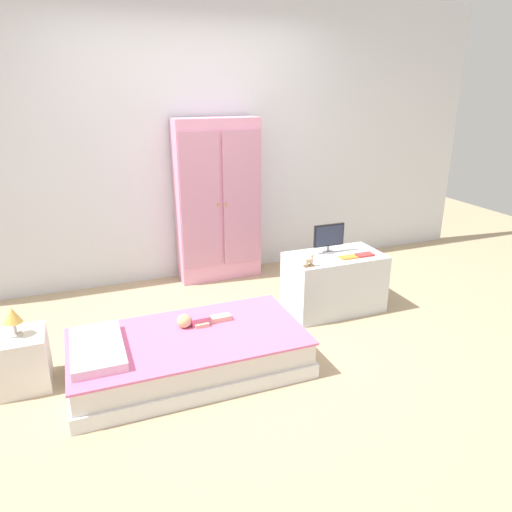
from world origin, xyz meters
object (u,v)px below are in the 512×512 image
(wardrobe, at_px, (218,201))
(rocking_horse_toy, at_px, (310,261))
(tv_stand, at_px, (334,282))
(book_red, at_px, (365,255))
(tv_monitor, at_px, (329,236))
(book_orange, at_px, (348,257))
(bed, at_px, (189,353))
(doll, at_px, (194,320))
(table_lamp, at_px, (13,317))
(nightstand, at_px, (21,361))

(wardrobe, relative_size, rocking_horse_toy, 14.97)
(wardrobe, height_order, rocking_horse_toy, wardrobe)
(tv_stand, height_order, book_red, book_red)
(tv_monitor, xyz_separation_m, book_red, (0.25, -0.18, -0.14))
(rocking_horse_toy, xyz_separation_m, book_orange, (0.39, 0.06, -0.04))
(bed, xyz_separation_m, book_orange, (1.46, 0.38, 0.38))
(doll, height_order, table_lamp, table_lamp)
(nightstand, xyz_separation_m, book_red, (2.67, 0.16, 0.33))
(tv_monitor, bearing_deg, table_lamp, -171.90)
(bed, bearing_deg, tv_stand, 18.91)
(doll, distance_m, table_lamp, 1.15)
(wardrobe, relative_size, tv_monitor, 5.69)
(book_red, bearing_deg, tv_stand, 154.66)
(book_red, bearing_deg, table_lamp, -176.54)
(bed, xyz_separation_m, rocking_horse_toy, (1.07, 0.32, 0.42))
(wardrobe, distance_m, tv_monitor, 1.22)
(nightstand, distance_m, table_lamp, 0.32)
(table_lamp, relative_size, tv_stand, 0.24)
(table_lamp, relative_size, rocking_horse_toy, 1.81)
(table_lamp, height_order, tv_stand, table_lamp)
(wardrobe, bearing_deg, doll, -113.46)
(tv_monitor, relative_size, rocking_horse_toy, 2.63)
(table_lamp, height_order, tv_monitor, tv_monitor)
(bed, height_order, doll, doll)
(tv_stand, bearing_deg, book_red, -25.34)
(tv_stand, bearing_deg, bed, -161.09)
(doll, xyz_separation_m, wardrobe, (0.62, 1.44, 0.49))
(bed, bearing_deg, doll, 60.10)
(tv_stand, height_order, tv_monitor, tv_monitor)
(doll, bearing_deg, nightstand, 175.81)
(wardrobe, height_order, tv_monitor, wardrobe)
(book_red, bearing_deg, tv_monitor, 143.43)
(nightstand, height_order, table_lamp, table_lamp)
(wardrobe, bearing_deg, nightstand, -142.28)
(tv_monitor, distance_m, book_red, 0.34)
(nightstand, distance_m, tv_stand, 2.47)
(book_orange, distance_m, book_red, 0.16)
(book_red, bearing_deg, rocking_horse_toy, -174.16)
(doll, xyz_separation_m, tv_monitor, (1.30, 0.43, 0.35))
(nightstand, bearing_deg, rocking_horse_toy, 2.84)
(nightstand, bearing_deg, tv_stand, 6.19)
(book_orange, bearing_deg, bed, -165.60)
(doll, xyz_separation_m, book_red, (1.55, 0.24, 0.21))
(nightstand, height_order, tv_stand, tv_stand)
(table_lamp, distance_m, book_orange, 2.52)
(nightstand, relative_size, tv_monitor, 1.34)
(bed, distance_m, book_red, 1.71)
(doll, relative_size, tv_monitor, 1.41)
(doll, bearing_deg, tv_stand, 14.73)
(tv_stand, bearing_deg, book_orange, -59.79)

